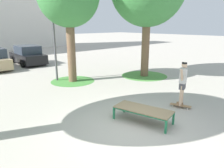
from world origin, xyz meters
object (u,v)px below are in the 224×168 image
(skater, at_px, (183,81))
(car_black, at_px, (28,55))
(light_post, at_px, (52,11))
(skateboard, at_px, (180,105))
(skate_box, at_px, (143,110))

(skater, relative_size, car_black, 0.40)
(car_black, xyz_separation_m, light_post, (-0.95, -6.45, 3.13))
(skateboard, height_order, car_black, car_black)
(car_black, bearing_deg, skateboard, -87.96)
(skater, xyz_separation_m, light_post, (-1.43, 7.09, 2.75))
(skater, height_order, light_post, light_post)
(skateboard, bearing_deg, skater, 107.70)
(skate_box, bearing_deg, light_post, 84.58)
(skateboard, bearing_deg, car_black, 92.04)
(skate_box, relative_size, skateboard, 2.46)
(skate_box, bearing_deg, skater, -5.89)
(skater, relative_size, light_post, 0.29)
(skate_box, distance_m, car_black, 13.42)
(skateboard, distance_m, car_black, 13.56)
(skate_box, height_order, car_black, car_black)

